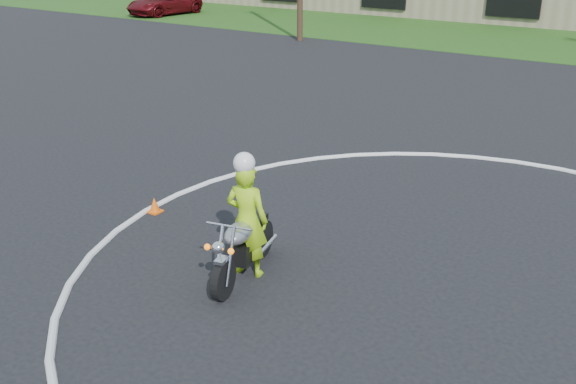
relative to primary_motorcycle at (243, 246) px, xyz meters
The scene contains 3 objects.
primary_motorcycle is the anchor object (origin of this frame).
rider_primary_grp 0.46m from the primary_motorcycle, 95.14° to the left, with size 0.75×0.58×2.01m.
pickup_grp 34.51m from the primary_motorcycle, 136.77° to the left, with size 2.67×5.20×1.40m.
Camera 1 is at (2.68, -5.60, 4.97)m, focal length 40.00 mm.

